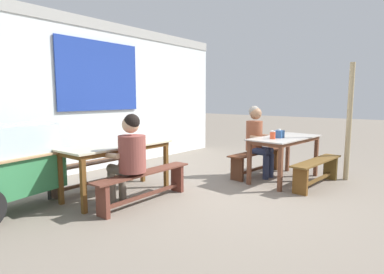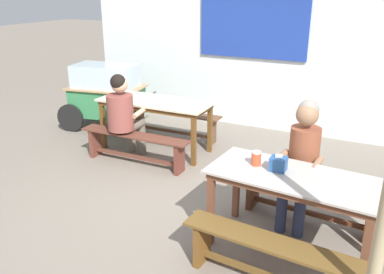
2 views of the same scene
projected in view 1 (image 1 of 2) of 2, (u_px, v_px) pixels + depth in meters
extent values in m
plane|color=gray|center=(229.00, 193.00, 4.75)|extent=(40.00, 40.00, 0.00)
cube|color=white|center=(108.00, 101.00, 6.46)|extent=(6.62, 0.12, 2.78)
cube|color=#203C9C|center=(100.00, 76.00, 6.16)|extent=(1.82, 0.03, 1.36)
cube|color=#A9A9A4|center=(105.00, 27.00, 6.29)|extent=(6.62, 0.20, 0.20)
cube|color=beige|center=(117.00, 145.00, 4.59)|extent=(1.68, 0.70, 0.03)
cube|color=brown|center=(117.00, 148.00, 4.59)|extent=(1.60, 0.64, 0.06)
cube|color=brown|center=(143.00, 162.00, 5.40)|extent=(0.06, 0.06, 0.68)
cube|color=brown|center=(166.00, 166.00, 5.05)|extent=(0.06, 0.06, 0.68)
cube|color=brown|center=(60.00, 180.00, 4.22)|extent=(0.06, 0.06, 0.68)
cube|color=brown|center=(83.00, 187.00, 3.88)|extent=(0.06, 0.06, 0.68)
cube|color=#B5AEA5|center=(285.00, 138.00, 5.43)|extent=(1.57, 0.80, 0.02)
cube|color=brown|center=(285.00, 140.00, 5.44)|extent=(1.49, 0.74, 0.06)
cube|color=brown|center=(288.00, 154.00, 6.17)|extent=(0.06, 0.06, 0.69)
cube|color=brown|center=(316.00, 158.00, 5.78)|extent=(0.06, 0.06, 0.69)
cube|color=brown|center=(249.00, 164.00, 5.19)|extent=(0.06, 0.06, 0.69)
cube|color=brown|center=(280.00, 170.00, 4.80)|extent=(0.06, 0.06, 0.69)
cube|color=brown|center=(95.00, 162.00, 4.98)|extent=(1.57, 0.28, 0.02)
cube|color=brown|center=(128.00, 168.00, 5.53)|extent=(0.06, 0.22, 0.42)
cube|color=brown|center=(56.00, 184.00, 4.49)|extent=(0.06, 0.22, 0.42)
cube|color=brown|center=(96.00, 182.00, 5.02)|extent=(1.29, 0.06, 0.04)
cube|color=brown|center=(144.00, 173.00, 4.27)|extent=(1.62, 0.27, 0.02)
cube|color=brown|center=(177.00, 178.00, 4.83)|extent=(0.06, 0.21, 0.42)
cube|color=brown|center=(103.00, 201.00, 3.76)|extent=(0.06, 0.21, 0.42)
cube|color=brown|center=(145.00, 195.00, 4.31)|extent=(1.33, 0.07, 0.04)
cube|color=#532B18|center=(256.00, 152.00, 5.87)|extent=(1.48, 0.40, 0.02)
cube|color=#563117|center=(272.00, 159.00, 6.34)|extent=(0.08, 0.25, 0.42)
cube|color=#522E1C|center=(237.00, 169.00, 5.46)|extent=(0.08, 0.25, 0.42)
cube|color=#532B18|center=(256.00, 169.00, 5.91)|extent=(1.18, 0.14, 0.04)
cube|color=brown|center=(317.00, 161.00, 5.08)|extent=(1.47, 0.38, 0.03)
cube|color=brown|center=(330.00, 168.00, 5.54)|extent=(0.08, 0.23, 0.41)
cube|color=brown|center=(300.00, 181.00, 4.67)|extent=(0.08, 0.23, 0.41)
cube|color=brown|center=(316.00, 180.00, 5.12)|extent=(1.18, 0.14, 0.04)
cube|color=#347F4B|center=(12.00, 175.00, 3.97)|extent=(1.25, 0.84, 0.47)
cube|color=silver|center=(9.00, 141.00, 3.91)|extent=(1.12, 0.75, 0.40)
cube|color=tan|center=(10.00, 156.00, 3.93)|extent=(1.34, 0.93, 0.02)
cylinder|color=#333333|center=(49.00, 191.00, 4.46)|extent=(0.05, 0.05, 0.24)
cylinder|color=#3F3F3F|center=(62.00, 155.00, 4.60)|extent=(0.15, 0.65, 0.04)
cylinder|color=#272F4A|center=(266.00, 167.00, 5.56)|extent=(0.11, 0.11, 0.44)
cylinder|color=#272F4A|center=(271.00, 166.00, 5.69)|extent=(0.11, 0.11, 0.44)
cylinder|color=#272F4A|center=(259.00, 151.00, 5.63)|extent=(0.15, 0.35, 0.13)
cylinder|color=#272F4A|center=(264.00, 150.00, 5.76)|extent=(0.15, 0.35, 0.13)
cylinder|color=brown|center=(254.00, 136.00, 5.77)|extent=(0.30, 0.30, 0.55)
sphere|color=#976C4D|center=(256.00, 113.00, 5.70)|extent=(0.22, 0.22, 0.22)
sphere|color=gray|center=(254.00, 111.00, 5.72)|extent=(0.20, 0.20, 0.20)
cylinder|color=#976C4D|center=(258.00, 138.00, 5.52)|extent=(0.09, 0.30, 0.08)
cylinder|color=#976C4D|center=(267.00, 136.00, 5.77)|extent=(0.09, 0.30, 0.07)
cylinder|color=#685E52|center=(122.00, 185.00, 4.43)|extent=(0.11, 0.11, 0.44)
cylinder|color=#685E52|center=(112.00, 187.00, 4.29)|extent=(0.11, 0.11, 0.44)
cylinder|color=#685E52|center=(130.00, 168.00, 4.28)|extent=(0.14, 0.39, 0.13)
cylinder|color=#685E52|center=(119.00, 170.00, 4.15)|extent=(0.14, 0.39, 0.13)
cylinder|color=brown|center=(132.00, 154.00, 4.07)|extent=(0.36, 0.36, 0.48)
sphere|color=tan|center=(130.00, 125.00, 4.04)|extent=(0.22, 0.22, 0.22)
sphere|color=black|center=(132.00, 122.00, 4.01)|extent=(0.21, 0.21, 0.21)
cylinder|color=tan|center=(135.00, 152.00, 4.34)|extent=(0.08, 0.31, 0.11)
cylinder|color=tan|center=(111.00, 155.00, 4.04)|extent=(0.08, 0.30, 0.09)
cube|color=#29538F|center=(279.00, 134.00, 5.32)|extent=(0.14, 0.13, 0.13)
cube|color=white|center=(279.00, 130.00, 5.31)|extent=(0.06, 0.04, 0.02)
cylinder|color=#DB4B29|center=(273.00, 135.00, 5.17)|extent=(0.09, 0.09, 0.12)
cylinder|color=white|center=(273.00, 131.00, 5.16)|extent=(0.08, 0.08, 0.02)
cylinder|color=tan|center=(349.00, 122.00, 5.42)|extent=(0.09, 0.09, 2.06)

